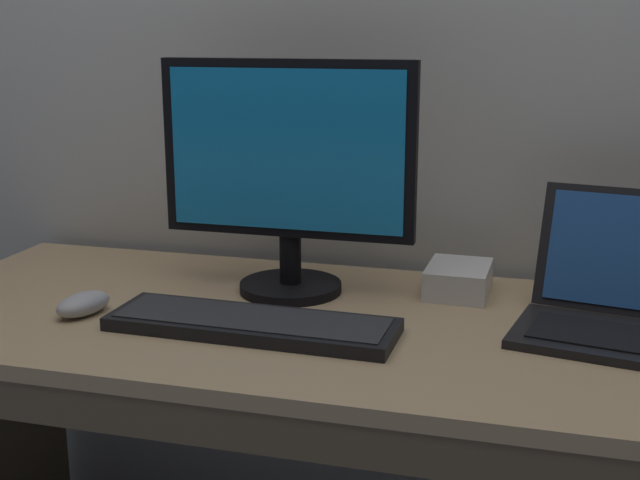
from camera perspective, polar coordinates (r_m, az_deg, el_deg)
The scene contains 6 objects.
desk at distance 1.52m, azimuth 2.22°, elevation -12.66°, with size 1.67×0.66×0.71m.
laptop_black at distance 1.46m, azimuth 20.70°, elevation -4.30°, with size 0.40×0.34×0.22m.
external_monitor at distance 1.54m, azimuth -2.22°, elevation 4.64°, with size 0.48×0.20×0.44m.
wired_keyboard at distance 1.40m, azimuth -4.66°, elevation -5.75°, with size 0.49×0.16×0.03m.
computer_mouse at distance 1.53m, azimuth -15.90°, elevation -4.23°, with size 0.06×0.11×0.04m, color #B7B7BC.
external_drive_box at distance 1.61m, azimuth 9.45°, elevation -2.68°, with size 0.12×0.15×0.06m, color silver.
Camera 1 is at (0.30, -1.33, 1.20)m, focal length 46.77 mm.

